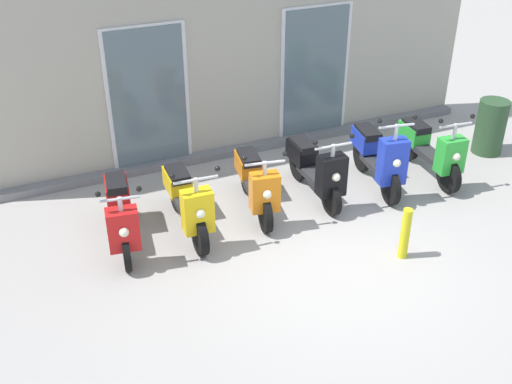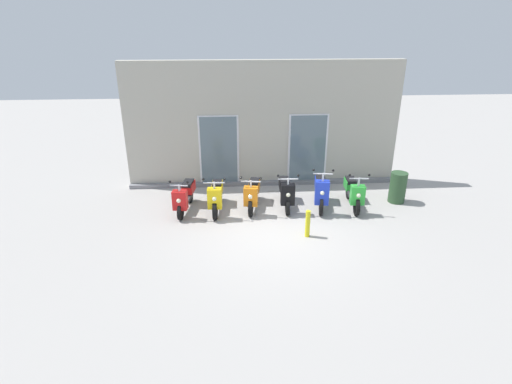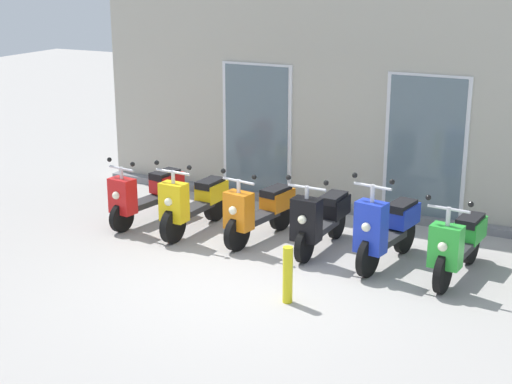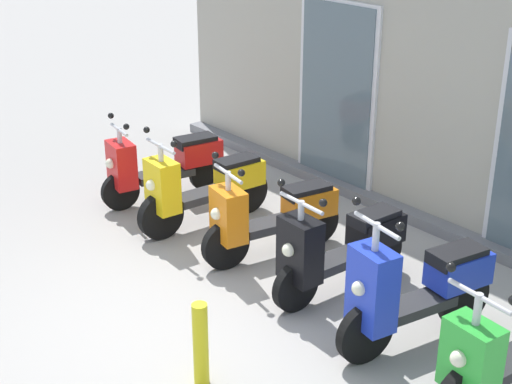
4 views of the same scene
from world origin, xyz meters
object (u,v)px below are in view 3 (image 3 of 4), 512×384
scooter_yellow (194,202)px  scooter_orange (260,210)px  scooter_blue (386,228)px  scooter_red (147,193)px  scooter_black (321,218)px  curb_bollard (288,275)px  scooter_green (459,243)px

scooter_yellow → scooter_orange: scooter_yellow is taller
scooter_orange → scooter_blue: bearing=-3.7°
scooter_red → scooter_black: 2.86m
scooter_orange → curb_bollard: (1.25, -1.78, -0.10)m
scooter_yellow → curb_bollard: (2.28, -1.68, -0.10)m
scooter_black → scooter_orange: bearing=-179.7°
scooter_orange → scooter_green: bearing=-2.3°
scooter_black → scooter_green: size_ratio=0.94×
scooter_blue → curb_bollard: scooter_blue is taller
scooter_orange → scooter_green: 2.88m
scooter_red → scooter_yellow: scooter_yellow is taller
scooter_red → scooter_green: bearing=-0.7°
scooter_green → scooter_orange: bearing=177.7°
curb_bollard → scooter_green: bearing=45.6°
scooter_yellow → scooter_green: scooter_green is taller
scooter_green → curb_bollard: 2.33m
scooter_red → scooter_orange: bearing=1.9°
scooter_orange → curb_bollard: scooter_orange is taller
scooter_black → scooter_blue: bearing=-7.7°
scooter_blue → scooter_green: size_ratio=0.95×
scooter_red → scooter_yellow: 0.88m
scooter_orange → scooter_red: bearing=-178.1°
scooter_orange → curb_bollard: 2.18m
scooter_red → scooter_orange: size_ratio=1.00×
scooter_red → scooter_orange: 1.91m
scooter_orange → scooter_blue: 1.94m
scooter_orange → scooter_black: scooter_black is taller
curb_bollard → scooter_orange: bearing=125.0°
scooter_green → scooter_yellow: bearing=179.8°
scooter_yellow → scooter_blue: scooter_blue is taller
scooter_orange → scooter_blue: (1.93, -0.13, 0.07)m
scooter_orange → scooter_blue: scooter_blue is taller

